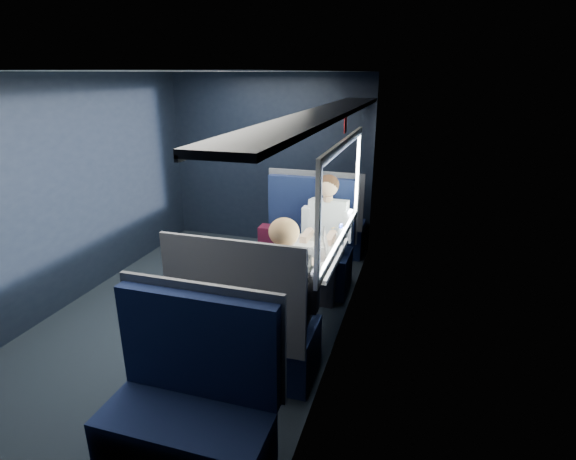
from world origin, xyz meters
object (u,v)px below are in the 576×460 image
(laptop, at_px, (319,249))
(bottle_small, at_px, (341,236))
(seat_bay_near, at_px, (305,249))
(cup, at_px, (340,239))
(table, at_px, (302,261))
(man, at_px, (326,232))
(seat_bay_far, at_px, (249,331))
(seat_row_front, at_px, (324,225))
(seat_row_back, at_px, (190,414))
(woman, at_px, (286,289))

(laptop, relative_size, bottle_small, 1.66)
(seat_bay_near, relative_size, cup, 12.88)
(table, relative_size, man, 0.76)
(seat_bay_far, bearing_deg, seat_row_front, 90.00)
(man, relative_size, laptop, 3.68)
(seat_row_back, bearing_deg, laptop, 78.97)
(laptop, bearing_deg, man, 97.47)
(seat_bay_near, height_order, seat_row_front, seat_bay_near)
(seat_row_back, xyz_separation_m, man, (0.25, 2.50, 0.31))
(seat_bay_far, relative_size, bottle_small, 5.84)
(seat_row_front, bearing_deg, bottle_small, -72.31)
(seat_row_front, height_order, bottle_small, seat_row_front)
(seat_bay_far, bearing_deg, cup, 69.24)
(cup, bearing_deg, seat_bay_near, 132.30)
(table, height_order, seat_row_back, seat_row_back)
(seat_row_back, relative_size, laptop, 3.23)
(bottle_small, xyz_separation_m, cup, (-0.02, 0.05, -0.05))
(man, bearing_deg, laptop, -82.53)
(table, distance_m, seat_row_front, 1.82)
(laptop, bearing_deg, woman, -97.93)
(man, bearing_deg, seat_row_front, 102.83)
(woman, distance_m, bottle_small, 1.03)
(seat_bay_near, relative_size, man, 0.95)
(seat_bay_far, xyz_separation_m, woman, (0.25, 0.17, 0.31))
(seat_row_back, bearing_deg, bottle_small, 77.05)
(seat_row_back, xyz_separation_m, cup, (0.46, 2.14, 0.38))
(seat_row_back, relative_size, man, 0.88)
(seat_bay_far, height_order, man, man)
(seat_bay_near, relative_size, seat_bay_far, 1.00)
(table, xyz_separation_m, seat_bay_near, (-0.20, 0.87, -0.24))
(man, xyz_separation_m, bottle_small, (0.23, -0.41, 0.12))
(seat_bay_near, relative_size, woman, 0.95)
(table, xyz_separation_m, cup, (0.28, 0.35, 0.13))
(woman, bearing_deg, seat_bay_far, -146.18)
(table, height_order, seat_bay_near, seat_bay_near)
(laptop, distance_m, cup, 0.39)
(cup, bearing_deg, seat_row_front, 107.70)
(seat_row_back, relative_size, woman, 0.88)
(man, relative_size, cup, 13.52)
(man, bearing_deg, table, -95.52)
(woman, xyz_separation_m, cup, (0.21, 1.05, 0.06))
(seat_bay_near, bearing_deg, seat_bay_far, -89.53)
(seat_row_back, height_order, laptop, seat_row_back)
(table, bearing_deg, seat_row_back, -95.80)
(seat_row_front, xyz_separation_m, seat_row_back, (0.00, -3.59, 0.00))
(seat_bay_near, bearing_deg, cup, -47.70)
(seat_bay_far, xyz_separation_m, cup, (0.46, 1.22, 0.37))
(laptop, relative_size, cup, 3.67)
(woman, xyz_separation_m, bottle_small, (0.23, 1.00, 0.11))
(bottle_small, height_order, cup, bottle_small)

